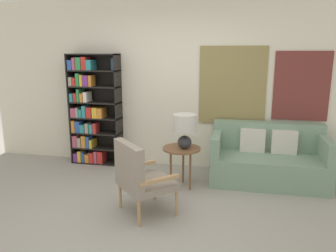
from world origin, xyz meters
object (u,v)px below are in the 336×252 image
(couch, at_px, (268,160))
(table_lamp, at_px, (185,127))
(armchair, at_px, (139,174))
(bookshelf, at_px, (90,112))
(side_table, at_px, (182,152))

(couch, xyz_separation_m, table_lamp, (-1.15, -0.52, 0.56))
(armchair, height_order, table_lamp, table_lamp)
(couch, bearing_deg, armchair, -138.39)
(table_lamp, bearing_deg, armchair, -114.86)
(bookshelf, bearing_deg, table_lamp, -23.92)
(couch, bearing_deg, table_lamp, -155.72)
(couch, height_order, table_lamp, table_lamp)
(side_table, bearing_deg, bookshelf, 156.43)
(armchair, height_order, side_table, armchair)
(bookshelf, relative_size, side_table, 3.20)
(armchair, relative_size, couch, 0.54)
(armchair, bearing_deg, table_lamp, 65.14)
(bookshelf, height_order, armchair, bookshelf)
(armchair, bearing_deg, couch, 41.61)
(armchair, bearing_deg, side_table, 68.50)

